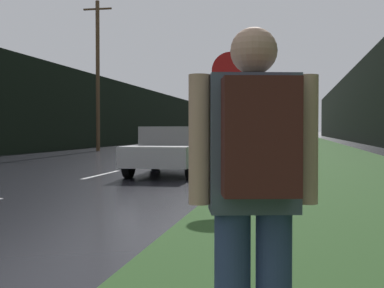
{
  "coord_description": "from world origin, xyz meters",
  "views": [
    {
      "loc": [
        5.42,
        -0.91,
        1.3
      ],
      "look_at": [
        2.71,
        13.65,
        0.91
      ],
      "focal_mm": 50.0,
      "sensor_mm": 36.0,
      "label": 1
    }
  ],
  "objects": [
    {
      "name": "lane_stripe_c",
      "position": [
        0.0,
        13.86,
        0.0
      ],
      "size": [
        0.12,
        3.0,
        0.01
      ],
      "primitive_type": "cube",
      "color": "silver",
      "rests_on": "ground_plane"
    },
    {
      "name": "lane_stripe_d",
      "position": [
        0.0,
        20.86,
        0.0
      ],
      "size": [
        0.12,
        3.0,
        0.01
      ],
      "primitive_type": "cube",
      "color": "silver",
      "rests_on": "ground_plane"
    },
    {
      "name": "car_passing_near",
      "position": [
        1.94,
        14.47,
        0.71
      ],
      "size": [
        1.92,
        4.64,
        1.4
      ],
      "rotation": [
        0.0,
        0.0,
        3.14
      ],
      "color": "#BCBCBC",
      "rests_on": "ground_plane"
    },
    {
      "name": "stop_sign",
      "position": [
        4.25,
        9.45,
        1.76
      ],
      "size": [
        0.73,
        0.07,
        2.82
      ],
      "color": "slate",
      "rests_on": "ground_plane"
    },
    {
      "name": "car_oncoming",
      "position": [
        -1.94,
        45.65,
        0.75
      ],
      "size": [
        2.03,
        4.51,
        1.5
      ],
      "color": "#BCBCBC",
      "rests_on": "ground_plane"
    },
    {
      "name": "treeline_far_side",
      "position": [
        -9.88,
        50.0,
        2.7
      ],
      "size": [
        2.0,
        140.0,
        5.41
      ],
      "primitive_type": "cube",
      "color": "black",
      "rests_on": "ground_plane"
    },
    {
      "name": "grass_verge",
      "position": [
        6.88,
        40.0,
        0.01
      ],
      "size": [
        6.0,
        240.0,
        0.02
      ],
      "primitive_type": "cube",
      "color": "#2D5123",
      "rests_on": "ground_plane"
    },
    {
      "name": "utility_pole_far",
      "position": [
        -6.32,
        30.39,
        4.74
      ],
      "size": [
        1.8,
        0.24,
        9.22
      ],
      "color": "#4C3823",
      "rests_on": "ground_plane"
    },
    {
      "name": "car_passing_far",
      "position": [
        1.94,
        25.15,
        0.72
      ],
      "size": [
        2.02,
        4.48,
        1.39
      ],
      "rotation": [
        0.0,
        0.0,
        3.14
      ],
      "color": "#4C514C",
      "rests_on": "ground_plane"
    },
    {
      "name": "hitchhiker_with_backpack",
      "position": [
        5.25,
        1.61,
        1.03
      ],
      "size": [
        0.61,
        0.49,
        1.79
      ],
      "rotation": [
        0.0,
        0.0,
        0.22
      ],
      "color": "navy",
      "rests_on": "ground_plane"
    },
    {
      "name": "delivery_truck",
      "position": [
        -1.94,
        71.51,
        1.95
      ],
      "size": [
        2.6,
        7.5,
        3.73
      ],
      "color": "#6E684F",
      "rests_on": "ground_plane"
    },
    {
      "name": "treeline_near_side",
      "position": [
        12.88,
        50.0,
        3.98
      ],
      "size": [
        2.0,
        140.0,
        7.96
      ],
      "primitive_type": "cube",
      "color": "black",
      "rests_on": "ground_plane"
    }
  ]
}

